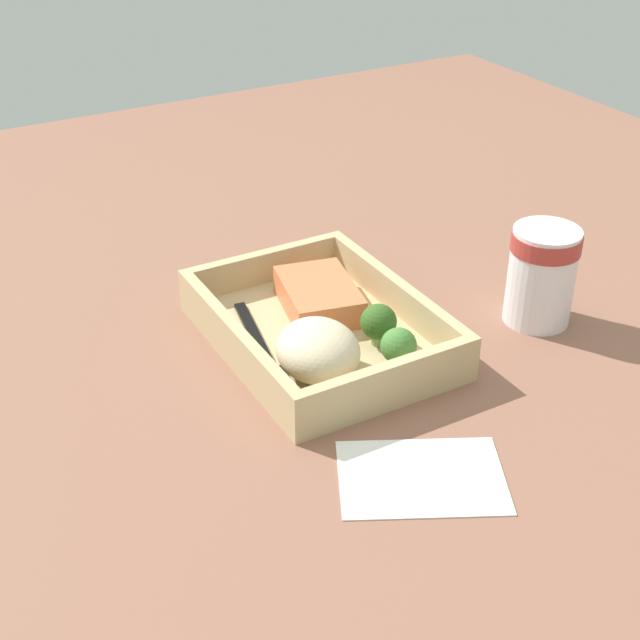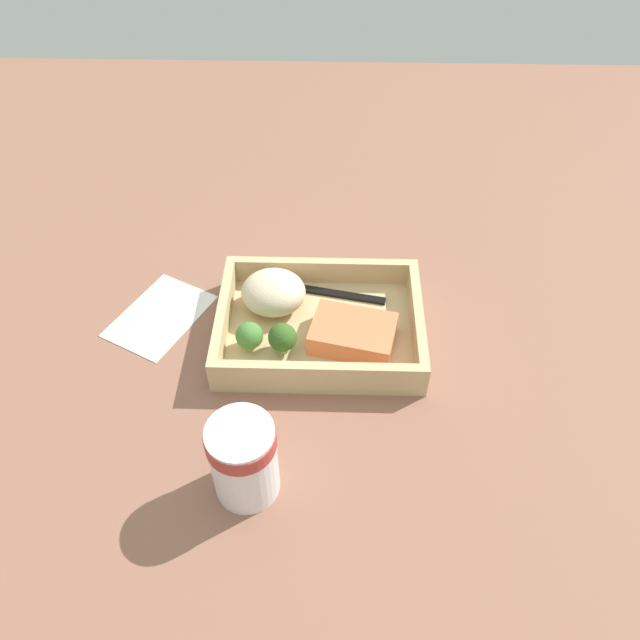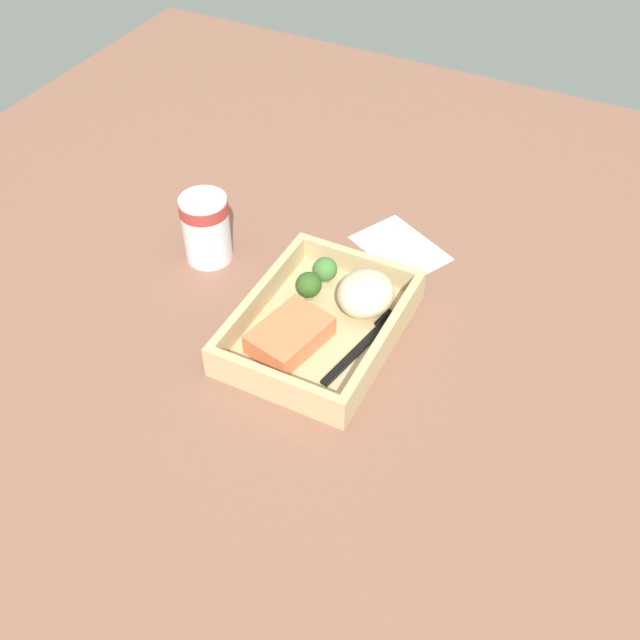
# 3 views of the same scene
# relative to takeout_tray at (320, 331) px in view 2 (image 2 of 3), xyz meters

# --- Properties ---
(ground_plane) EXTENTS (1.60, 1.60, 0.02)m
(ground_plane) POSITION_rel_takeout_tray_xyz_m (0.00, 0.00, -0.02)
(ground_plane) COLOR #895A47
(takeout_tray) EXTENTS (0.26, 0.19, 0.01)m
(takeout_tray) POSITION_rel_takeout_tray_xyz_m (0.00, 0.00, 0.00)
(takeout_tray) COLOR tan
(takeout_tray) RESTS_ON ground_plane
(tray_rim) EXTENTS (0.26, 0.19, 0.04)m
(tray_rim) POSITION_rel_takeout_tray_xyz_m (0.00, 0.00, 0.02)
(tray_rim) COLOR tan
(tray_rim) RESTS_ON takeout_tray
(salmon_fillet) EXTENTS (0.12, 0.09, 0.03)m
(salmon_fillet) POSITION_rel_takeout_tray_xyz_m (-0.04, 0.02, 0.02)
(salmon_fillet) COLOR #E57649
(salmon_fillet) RESTS_ON takeout_tray
(mashed_potatoes) EXTENTS (0.08, 0.08, 0.05)m
(mashed_potatoes) POSITION_rel_takeout_tray_xyz_m (0.06, -0.04, 0.03)
(mashed_potatoes) COLOR beige
(mashed_potatoes) RESTS_ON takeout_tray
(broccoli_floret_1) EXTENTS (0.03, 0.03, 0.04)m
(broccoli_floret_1) POSITION_rel_takeout_tray_xyz_m (0.09, 0.04, 0.03)
(broccoli_floret_1) COLOR #8BA464
(broccoli_floret_1) RESTS_ON takeout_tray
(broccoli_floret_2) EXTENTS (0.04, 0.04, 0.04)m
(broccoli_floret_2) POSITION_rel_takeout_tray_xyz_m (0.04, 0.04, 0.03)
(broccoli_floret_2) COLOR #759C5C
(broccoli_floret_2) RESTS_ON takeout_tray
(fork) EXTENTS (0.16, 0.05, 0.00)m
(fork) POSITION_rel_takeout_tray_xyz_m (0.00, -0.07, 0.01)
(fork) COLOR black
(fork) RESTS_ON takeout_tray
(paper_cup) EXTENTS (0.07, 0.07, 0.10)m
(paper_cup) POSITION_rel_takeout_tray_xyz_m (0.07, 0.22, 0.05)
(paper_cup) COLOR white
(paper_cup) RESTS_ON ground_plane
(receipt_slip) EXTENTS (0.15, 0.16, 0.00)m
(receipt_slip) POSITION_rel_takeout_tray_xyz_m (0.22, -0.03, -0.00)
(receipt_slip) COLOR white
(receipt_slip) RESTS_ON ground_plane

